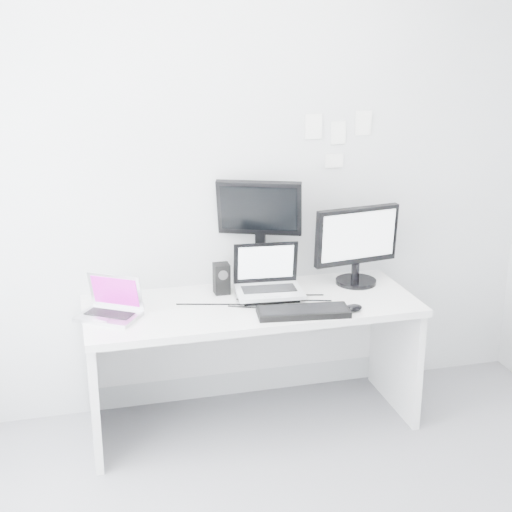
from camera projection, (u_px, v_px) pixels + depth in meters
name	position (u px, v px, depth m)	size (l,w,h in m)	color
back_wall	(236.00, 177.00, 4.18)	(3.60, 3.60, 0.00)	silver
desk	(252.00, 364.00, 4.15)	(1.80, 0.70, 0.73)	white
macbook	(107.00, 298.00, 3.80)	(0.30, 0.23, 0.23)	#AAAAAF
speaker	(222.00, 279.00, 4.16)	(0.09, 0.09, 0.17)	black
dell_laptop	(270.00, 273.00, 4.06)	(0.36, 0.28, 0.30)	silver
rear_monitor	(260.00, 232.00, 4.21)	(0.47, 0.17, 0.64)	black
samsung_monitor	(357.00, 245.00, 4.26)	(0.51, 0.24, 0.47)	black
keyboard	(303.00, 312.00, 3.87)	(0.48, 0.17, 0.03)	black
mouse	(353.00, 308.00, 3.92)	(0.11, 0.07, 0.04)	black
wall_note_0	(314.00, 126.00, 4.20)	(0.10, 0.00, 0.14)	white
wall_note_1	(338.00, 133.00, 4.24)	(0.09, 0.00, 0.13)	white
wall_note_2	(363.00, 123.00, 4.27)	(0.10, 0.00, 0.14)	white
wall_note_3	(334.00, 161.00, 4.29)	(0.11, 0.00, 0.08)	white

